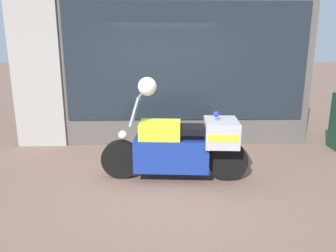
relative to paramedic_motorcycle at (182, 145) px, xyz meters
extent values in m
plane|color=#7A5B4C|center=(-0.27, -0.02, -0.55)|extent=(60.00, 60.00, 0.00)
cube|color=#56514C|center=(-0.27, 1.98, 1.11)|extent=(6.05, 0.40, 3.33)
cube|color=#A39E93|center=(-2.80, 2.00, 1.11)|extent=(0.99, 0.55, 3.33)
cube|color=#1E262D|center=(0.19, 1.76, 1.16)|extent=(4.83, 0.02, 2.33)
cube|color=slate|center=(0.15, 1.99, -0.28)|extent=(4.61, 0.30, 0.55)
cube|color=silver|center=(0.15, 2.13, 0.60)|extent=(4.61, 0.02, 1.24)
cube|color=beige|center=(0.15, 1.99, 1.21)|extent=(4.61, 0.30, 0.02)
cube|color=maroon|center=(-1.58, 1.99, 1.25)|extent=(0.18, 0.04, 0.06)
cube|color=#195623|center=(-0.72, 1.99, 1.25)|extent=(0.18, 0.04, 0.06)
cube|color=#B7B2A8|center=(0.15, 1.99, 1.25)|extent=(0.18, 0.04, 0.06)
cube|color=navy|center=(1.02, 1.99, 1.25)|extent=(0.18, 0.04, 0.06)
cube|color=#C68E19|center=(1.88, 1.99, 1.25)|extent=(0.18, 0.04, 0.06)
cube|color=yellow|center=(-1.28, 1.92, 0.13)|extent=(0.19, 0.04, 0.27)
cube|color=orange|center=(0.15, 1.92, 0.13)|extent=(0.19, 0.02, 0.27)
cube|color=red|center=(1.59, 1.92, 0.13)|extent=(0.19, 0.02, 0.27)
cylinder|color=black|center=(-0.96, 0.07, -0.24)|extent=(0.62, 0.18, 0.62)
cylinder|color=black|center=(0.72, -0.05, -0.24)|extent=(0.62, 0.18, 0.62)
cube|color=navy|center=(-0.17, 0.01, -0.13)|extent=(1.18, 0.60, 0.50)
cube|color=yellow|center=(-0.34, 0.02, 0.23)|extent=(0.65, 0.51, 0.28)
cube|color=black|center=(0.09, -0.01, 0.26)|extent=(0.69, 0.43, 0.10)
cube|color=#B7B7BC|center=(0.59, -0.04, 0.22)|extent=(0.54, 0.69, 0.38)
cube|color=yellow|center=(0.59, -0.04, 0.22)|extent=(0.49, 0.69, 0.11)
cube|color=#B2BCC6|center=(-0.72, 0.05, 0.56)|extent=(0.19, 0.37, 0.44)
sphere|color=white|center=(-0.92, 0.06, 0.16)|extent=(0.14, 0.14, 0.14)
sphere|color=blue|center=(0.51, -0.04, 0.50)|extent=(0.09, 0.09, 0.09)
sphere|color=white|center=(-0.53, 0.04, 0.92)|extent=(0.28, 0.28, 0.28)
camera|label=1|loc=(-0.33, -4.84, 1.57)|focal=35.00mm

